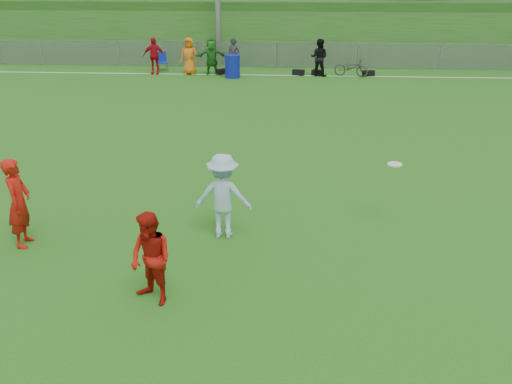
# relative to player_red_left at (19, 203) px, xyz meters

# --- Properties ---
(ground) EXTENTS (120.00, 120.00, 0.00)m
(ground) POSITION_rel_player_red_left_xyz_m (4.22, -0.58, -0.87)
(ground) COLOR #216916
(ground) RESTS_ON ground
(sideline_far) EXTENTS (60.00, 0.10, 0.01)m
(sideline_far) POSITION_rel_player_red_left_xyz_m (4.22, 17.42, -0.86)
(sideline_far) COLOR white
(sideline_far) RESTS_ON ground
(fence) EXTENTS (58.00, 0.06, 1.30)m
(fence) POSITION_rel_player_red_left_xyz_m (4.22, 19.42, -0.22)
(fence) COLOR gray
(fence) RESTS_ON ground
(berm) EXTENTS (120.00, 18.00, 3.00)m
(berm) POSITION_rel_player_red_left_xyz_m (4.22, 30.42, 0.63)
(berm) COLOR #1C4D15
(berm) RESTS_ON ground
(spectator_row) EXTENTS (8.74, 0.85, 1.69)m
(spectator_row) POSITION_rel_player_red_left_xyz_m (1.76, 17.42, -0.02)
(spectator_row) COLOR red
(spectator_row) RESTS_ON ground
(gear_bags) EXTENTS (7.45, 0.55, 0.26)m
(gear_bags) POSITION_rel_player_red_left_xyz_m (5.44, 17.52, -0.74)
(gear_bags) COLOR black
(gear_bags) RESTS_ON ground
(player_red_left) EXTENTS (0.48, 0.67, 1.73)m
(player_red_left) POSITION_rel_player_red_left_xyz_m (0.00, 0.00, 0.00)
(player_red_left) COLOR #B9160C
(player_red_left) RESTS_ON ground
(player_red_center) EXTENTS (0.94, 0.90, 1.53)m
(player_red_center) POSITION_rel_player_red_left_xyz_m (2.92, -1.78, -0.10)
(player_red_center) COLOR #B2160C
(player_red_center) RESTS_ON ground
(player_blue) EXTENTS (1.12, 0.68, 1.69)m
(player_blue) POSITION_rel_player_red_left_xyz_m (3.77, 0.60, -0.02)
(player_blue) COLOR #9ECADB
(player_blue) RESTS_ON ground
(frisbee) EXTENTS (0.29, 0.29, 0.03)m
(frisbee) POSITION_rel_player_red_left_xyz_m (7.09, 1.28, 0.47)
(frisbee) COLOR white
(frisbee) RESTS_ON ground
(recycling_bin) EXTENTS (0.86, 0.86, 1.03)m
(recycling_bin) POSITION_rel_player_red_left_xyz_m (2.27, 16.73, -0.35)
(recycling_bin) COLOR #0E1C9A
(recycling_bin) RESTS_ON ground
(camp_chair) EXTENTS (0.65, 0.65, 0.90)m
(camp_chair) POSITION_rel_player_red_left_xyz_m (-1.32, 18.24, -0.60)
(camp_chair) COLOR #0F2BA6
(camp_chair) RESTS_ON ground
(bicycle) EXTENTS (1.67, 1.01, 0.83)m
(bicycle) POSITION_rel_player_red_left_xyz_m (7.73, 17.40, -0.45)
(bicycle) COLOR #2B2B2D
(bicycle) RESTS_ON ground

